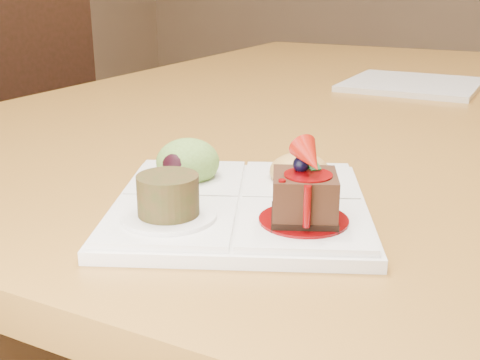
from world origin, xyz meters
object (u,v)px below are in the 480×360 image
at_px(chair_left, 59,145).
at_px(sampler_plate, 238,193).
at_px(dining_table, 317,123).
at_px(second_plate, 412,84).

bearing_deg(chair_left, sampler_plate, 65.05).
bearing_deg(dining_table, chair_left, 176.05).
xyz_separation_m(sampler_plate, second_plate, (-0.00, 0.82, -0.01)).
bearing_deg(second_plate, sampler_plate, -89.74).
relative_size(dining_table, sampler_plate, 5.49).
xyz_separation_m(chair_left, sampler_plate, (0.96, -0.73, 0.25)).
relative_size(chair_left, second_plate, 3.42).
distance_m(dining_table, sampler_plate, 0.70).
distance_m(dining_table, second_plate, 0.23).
height_order(dining_table, sampler_plate, sampler_plate).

